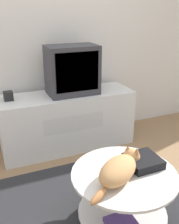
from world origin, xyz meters
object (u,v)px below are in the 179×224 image
object	(u,v)px
tv	(72,70)
speaker	(8,96)
cat	(120,169)
dvd_box	(143,161)

from	to	relation	value
tv	speaker	distance (m)	0.67
speaker	cat	size ratio (longest dim) A/B	0.18
dvd_box	speaker	bearing A→B (deg)	119.79
cat	speaker	bearing A→B (deg)	77.09
dvd_box	cat	xyz separation A→B (m)	(-0.21, -0.06, 0.04)
speaker	cat	bearing A→B (deg)	-69.23
speaker	dvd_box	distance (m)	1.43
tv	dvd_box	world-z (taller)	tv
dvd_box	tv	bearing A→B (deg)	93.38
speaker	dvd_box	size ratio (longest dim) A/B	0.40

